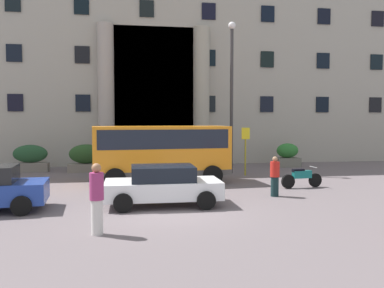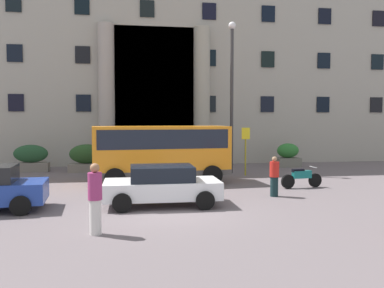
# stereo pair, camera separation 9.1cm
# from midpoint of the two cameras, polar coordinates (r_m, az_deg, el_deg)

# --- Properties ---
(ground_plane) EXTENTS (80.00, 64.00, 0.12)m
(ground_plane) POSITION_cam_midpoint_polar(r_m,az_deg,el_deg) (13.48, -3.11, -9.41)
(ground_plane) COLOR #64595C
(office_building_facade) EXTENTS (39.67, 9.75, 17.94)m
(office_building_facade) POSITION_cam_midpoint_polar(r_m,az_deg,el_deg) (31.16, -6.63, 14.60)
(office_building_facade) COLOR #A29B8E
(office_building_facade) RESTS_ON ground_plane
(orange_minibus) EXTENTS (6.26, 2.99, 2.63)m
(orange_minibus) POSITION_cam_midpoint_polar(r_m,az_deg,el_deg) (18.69, -4.28, -0.72)
(orange_minibus) COLOR orange
(orange_minibus) RESTS_ON ground_plane
(bus_stop_sign) EXTENTS (0.44, 0.08, 2.51)m
(bus_stop_sign) POSITION_cam_midpoint_polar(r_m,az_deg,el_deg) (21.46, 7.64, -0.25)
(bus_stop_sign) COLOR #9F961F
(bus_stop_sign) RESTS_ON ground_plane
(hedge_planter_west) EXTENTS (1.44, 0.99, 1.46)m
(hedge_planter_west) POSITION_cam_midpoint_polar(r_m,az_deg,el_deg) (25.91, 13.39, -1.57)
(hedge_planter_west) COLOR slate
(hedge_planter_west) RESTS_ON ground_plane
(hedge_planter_east) EXTENTS (1.80, 0.72, 1.43)m
(hedge_planter_east) POSITION_cam_midpoint_polar(r_m,az_deg,el_deg) (23.55, -6.85, -2.03)
(hedge_planter_east) COLOR slate
(hedge_planter_east) RESTS_ON ground_plane
(hedge_planter_entrance_left) EXTENTS (1.97, 0.86, 1.55)m
(hedge_planter_entrance_left) POSITION_cam_midpoint_polar(r_m,az_deg,el_deg) (23.51, -14.45, -1.98)
(hedge_planter_entrance_left) COLOR gray
(hedge_planter_entrance_left) RESTS_ON ground_plane
(hedge_planter_entrance_right) EXTENTS (1.95, 0.70, 1.52)m
(hedge_planter_entrance_right) POSITION_cam_midpoint_polar(r_m,az_deg,el_deg) (24.57, -21.56, -1.92)
(hedge_planter_entrance_right) COLOR slate
(hedge_planter_entrance_right) RESTS_ON ground_plane
(hedge_planter_far_east) EXTENTS (1.79, 0.73, 1.26)m
(hedge_planter_far_east) POSITION_cam_midpoint_polar(r_m,az_deg,el_deg) (24.48, 1.88, -1.99)
(hedge_planter_far_east) COLOR slate
(hedge_planter_far_east) RESTS_ON ground_plane
(white_taxi_kerbside) EXTENTS (3.94, 2.05, 1.36)m
(white_taxi_kerbside) POSITION_cam_midpoint_polar(r_m,az_deg,el_deg) (14.00, -4.05, -5.75)
(white_taxi_kerbside) COLOR silver
(white_taxi_kerbside) RESTS_ON ground_plane
(motorcycle_near_kerb) EXTENTS (1.91, 0.55, 0.89)m
(motorcycle_near_kerb) POSITION_cam_midpoint_polar(r_m,az_deg,el_deg) (18.12, 15.14, -4.54)
(motorcycle_near_kerb) COLOR black
(motorcycle_near_kerb) RESTS_ON ground_plane
(pedestrian_woman_dark_dress) EXTENTS (0.36, 0.36, 1.84)m
(pedestrian_woman_dark_dress) POSITION_cam_midpoint_polar(r_m,az_deg,el_deg) (10.72, -13.19, -7.44)
(pedestrian_woman_dark_dress) COLOR silver
(pedestrian_woman_dark_dress) RESTS_ON ground_plane
(pedestrian_child_trailing) EXTENTS (0.36, 0.36, 1.53)m
(pedestrian_child_trailing) POSITION_cam_midpoint_polar(r_m,az_deg,el_deg) (15.86, 11.62, -4.49)
(pedestrian_child_trailing) COLOR #13272A
(pedestrian_child_trailing) RESTS_ON ground_plane
(lamppost_plaza_centre) EXTENTS (0.40, 0.40, 8.18)m
(lamppost_plaza_centre) POSITION_cam_midpoint_polar(r_m,az_deg,el_deg) (22.37, 5.71, 8.03)
(lamppost_plaza_centre) COLOR #343133
(lamppost_plaza_centre) RESTS_ON ground_plane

